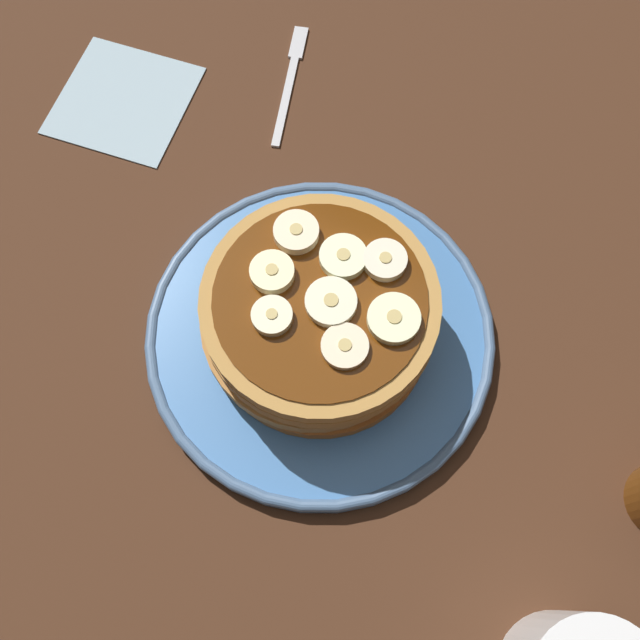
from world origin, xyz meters
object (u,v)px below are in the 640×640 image
(banana_slice_1, at_px, (337,254))
(fork, at_px, (291,76))
(plate, at_px, (320,334))
(napkin, at_px, (124,100))
(banana_slice_2, at_px, (345,347))
(banana_slice_7, at_px, (385,261))
(pancake_stack, at_px, (319,315))
(banana_slice_6, at_px, (296,233))
(banana_slice_5, at_px, (394,319))
(banana_slice_4, at_px, (273,271))
(banana_slice_0, at_px, (331,301))
(banana_slice_3, at_px, (272,316))

(banana_slice_1, height_order, fork, banana_slice_1)
(plate, bearing_deg, napkin, -113.77)
(banana_slice_2, relative_size, banana_slice_7, 1.04)
(pancake_stack, height_order, banana_slice_1, banana_slice_1)
(banana_slice_6, bearing_deg, napkin, -109.78)
(banana_slice_1, distance_m, banana_slice_5, 0.06)
(plate, xyz_separation_m, banana_slice_2, (0.02, 0.03, 0.07))
(banana_slice_5, relative_size, banana_slice_6, 1.12)
(banana_slice_4, bearing_deg, banana_slice_1, 134.69)
(banana_slice_4, xyz_separation_m, banana_slice_5, (-0.01, 0.09, -0.00))
(banana_slice_1, xyz_separation_m, banana_slice_5, (0.02, 0.05, -0.00))
(banana_slice_4, bearing_deg, banana_slice_0, 89.22)
(banana_slice_2, relative_size, banana_slice_5, 0.89)
(plate, bearing_deg, banana_slice_2, 53.12)
(pancake_stack, bearing_deg, banana_slice_5, 98.92)
(banana_slice_2, bearing_deg, plate, -126.88)
(napkin, bearing_deg, banana_slice_4, 63.12)
(banana_slice_5, bearing_deg, banana_slice_4, -85.02)
(banana_slice_4, bearing_deg, pancake_stack, 89.22)
(banana_slice_7, bearing_deg, banana_slice_6, -80.86)
(banana_slice_1, relative_size, banana_slice_7, 1.09)
(pancake_stack, bearing_deg, napkin, -113.70)
(banana_slice_7, distance_m, napkin, 0.30)
(pancake_stack, distance_m, banana_slice_2, 0.05)
(pancake_stack, height_order, banana_slice_7, banana_slice_7)
(pancake_stack, height_order, banana_slice_6, banana_slice_6)
(banana_slice_6, bearing_deg, banana_slice_1, 87.96)
(napkin, distance_m, fork, 0.15)
(plate, relative_size, banana_slice_5, 7.47)
(banana_slice_2, relative_size, banana_slice_3, 1.14)
(banana_slice_1, distance_m, banana_slice_7, 0.03)
(banana_slice_5, bearing_deg, banana_slice_1, -113.82)
(pancake_stack, height_order, banana_slice_2, banana_slice_2)
(banana_slice_0, distance_m, banana_slice_3, 0.04)
(banana_slice_5, bearing_deg, plate, -79.89)
(banana_slice_0, xyz_separation_m, banana_slice_4, (-0.00, -0.04, 0.00))
(banana_slice_5, bearing_deg, pancake_stack, -81.08)
(napkin, bearing_deg, banana_slice_5, 71.22)
(plate, distance_m, banana_slice_5, 0.09)
(banana_slice_6, bearing_deg, banana_slice_5, 73.82)
(banana_slice_2, xyz_separation_m, banana_slice_3, (0.00, -0.05, 0.00))
(banana_slice_0, distance_m, banana_slice_5, 0.04)
(banana_slice_7, bearing_deg, banana_slice_1, -69.74)
(banana_slice_5, distance_m, banana_slice_6, 0.09)
(banana_slice_0, height_order, banana_slice_3, same)
(pancake_stack, bearing_deg, banana_slice_0, 89.18)
(banana_slice_1, relative_size, banana_slice_2, 1.05)
(banana_slice_6, relative_size, banana_slice_7, 1.05)
(banana_slice_2, distance_m, fork, 0.29)
(banana_slice_6, distance_m, napkin, 0.24)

